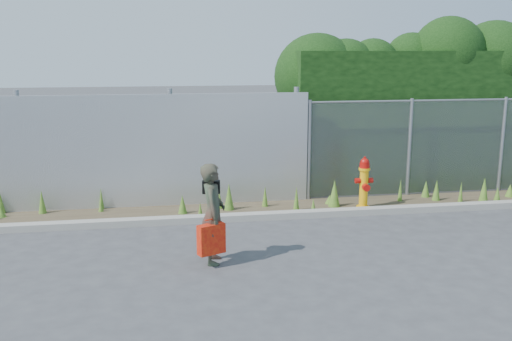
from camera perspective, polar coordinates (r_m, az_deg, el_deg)
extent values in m
plane|color=#3D3D40|center=(8.77, 3.46, -8.24)|extent=(80.00, 80.00, 0.00)
cube|color=gray|center=(10.42, 1.27, -4.55)|extent=(16.00, 0.22, 0.12)
cube|color=#463928|center=(11.00, 0.70, -3.94)|extent=(16.00, 1.20, 0.01)
cone|color=#416E21|center=(10.76, -7.36, -3.43)|extent=(0.17, 0.17, 0.37)
cone|color=#416E21|center=(11.40, -20.62, -3.00)|extent=(0.15, 0.15, 0.46)
cone|color=#416E21|center=(11.14, 0.91, -2.66)|extent=(0.12, 0.12, 0.41)
cone|color=#416E21|center=(11.23, 7.84, -2.34)|extent=(0.23, 0.23, 0.53)
cone|color=#416E21|center=(11.88, 14.23, -1.97)|extent=(0.10, 0.10, 0.46)
cone|color=#416E21|center=(11.46, -24.14, -3.93)|extent=(0.19, 0.19, 0.18)
cone|color=#416E21|center=(11.45, 7.38, -2.94)|extent=(0.19, 0.19, 0.19)
cone|color=#416E21|center=(12.36, 22.98, -2.31)|extent=(0.15, 0.15, 0.35)
cone|color=#416E21|center=(13.01, 24.05, -1.89)|extent=(0.19, 0.19, 0.27)
cone|color=#416E21|center=(12.17, 19.80, -2.08)|extent=(0.10, 0.10, 0.43)
cone|color=#416E21|center=(12.29, 21.84, -1.89)|extent=(0.19, 0.19, 0.52)
cone|color=#416E21|center=(11.05, -3.67, -3.05)|extent=(0.13, 0.13, 0.32)
cone|color=#416E21|center=(11.70, -24.20, -2.97)|extent=(0.16, 0.16, 0.44)
cone|color=#416E21|center=(10.91, -2.72, -2.69)|extent=(0.20, 0.20, 0.53)
cone|color=#416E21|center=(12.15, 17.59, -1.93)|extent=(0.16, 0.16, 0.44)
cone|color=#416E21|center=(12.36, 16.61, -1.82)|extent=(0.17, 0.17, 0.36)
cone|color=#416E21|center=(11.20, -15.25, -3.56)|extent=(0.10, 0.10, 0.21)
cone|color=#416E21|center=(11.34, -15.22, -2.80)|extent=(0.10, 0.10, 0.42)
cone|color=#416E21|center=(10.77, 5.75, -3.61)|extent=(0.11, 0.11, 0.28)
cone|color=#416E21|center=(10.86, 4.06, -2.89)|extent=(0.12, 0.12, 0.48)
cone|color=#416E21|center=(10.58, -5.60, -3.92)|extent=(0.09, 0.09, 0.27)
cube|color=#ACAEB3|center=(11.27, -16.35, 1.67)|extent=(8.50, 0.08, 2.20)
cylinder|color=gray|center=(11.60, -22.43, 1.78)|extent=(0.10, 0.10, 2.30)
cylinder|color=gray|center=(11.29, -8.46, 2.31)|extent=(0.10, 0.10, 2.30)
cylinder|color=gray|center=(11.60, 3.99, 2.67)|extent=(0.10, 0.10, 2.30)
cube|color=gray|center=(12.75, 19.38, 2.18)|extent=(6.50, 0.03, 2.00)
cylinder|color=gray|center=(12.63, 19.70, 6.66)|extent=(6.50, 0.04, 0.04)
cylinder|color=gray|center=(11.57, 5.32, 1.99)|extent=(0.07, 0.07, 2.05)
cylinder|color=gray|center=(12.28, 15.08, 2.22)|extent=(0.07, 0.07, 2.05)
cylinder|color=gray|center=(13.28, 23.37, 2.36)|extent=(0.07, 0.07, 2.05)
cube|color=black|center=(13.70, 18.65, 4.99)|extent=(7.30, 1.60, 3.00)
sphere|color=black|center=(12.62, 6.11, 9.33)|extent=(1.86, 1.86, 1.86)
sphere|color=black|center=(12.72, 8.94, 9.96)|extent=(1.32, 1.32, 1.32)
sphere|color=black|center=(13.00, 11.59, 10.27)|extent=(1.17, 1.17, 1.17)
sphere|color=black|center=(13.45, 15.24, 10.69)|extent=(1.18, 1.18, 1.18)
sphere|color=black|center=(13.52, 18.65, 11.07)|extent=(1.60, 1.60, 1.60)
sphere|color=black|center=(14.12, 22.63, 10.16)|extent=(1.76, 1.76, 1.76)
cylinder|color=#FDB30D|center=(11.28, 10.64, -3.64)|extent=(0.25, 0.25, 0.05)
cylinder|color=#FDB30D|center=(11.19, 10.71, -1.87)|extent=(0.16, 0.16, 0.77)
cylinder|color=#FDB30D|center=(11.10, 10.79, 0.15)|extent=(0.22, 0.22, 0.05)
cylinder|color=#B20F0A|center=(11.08, 10.81, 0.47)|extent=(0.19, 0.19, 0.09)
sphere|color=#B20F0A|center=(11.07, 10.82, 0.79)|extent=(0.17, 0.17, 0.17)
cylinder|color=#B20F0A|center=(11.05, 10.84, 1.26)|extent=(0.05, 0.05, 0.05)
cylinder|color=#B20F0A|center=(11.10, 10.13, -1.01)|extent=(0.09, 0.10, 0.10)
cylinder|color=#B20F0A|center=(11.19, 11.36, -0.96)|extent=(0.09, 0.10, 0.10)
cylinder|color=#B20F0A|center=(11.05, 10.95, -1.68)|extent=(0.14, 0.11, 0.14)
imported|color=#0E5A3A|center=(8.20, -4.33, -4.32)|extent=(0.42, 0.58, 1.47)
cube|color=#BA0A0A|center=(8.12, -4.50, -6.84)|extent=(0.39, 0.14, 0.43)
cylinder|color=#BA0A0A|center=(8.03, -4.53, -4.89)|extent=(0.19, 0.02, 0.02)
cube|color=black|center=(8.20, -4.51, -1.65)|extent=(0.25, 0.10, 0.19)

